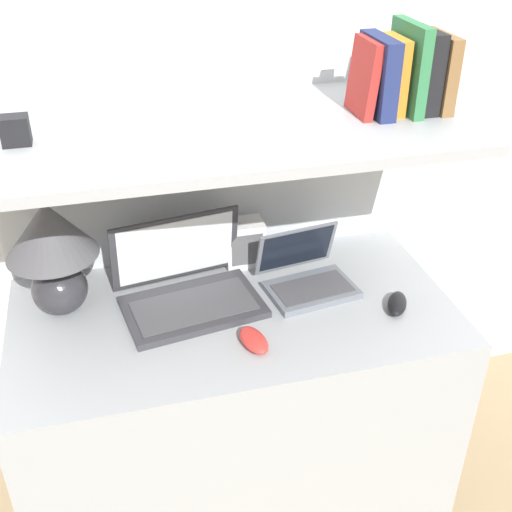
{
  "coord_description": "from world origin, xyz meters",
  "views": [
    {
      "loc": [
        -0.3,
        -1.08,
        1.75
      ],
      "look_at": [
        0.06,
        0.31,
        0.87
      ],
      "focal_mm": 45.0,
      "sensor_mm": 36.0,
      "label": 1
    }
  ],
  "objects_px": {
    "shelf_gadget": "(15,130)",
    "book_green": "(408,67)",
    "laptop_small": "(307,276)",
    "book_black": "(424,70)",
    "book_brown": "(438,71)",
    "second_mouse": "(397,304)",
    "router_box": "(244,243)",
    "book_red": "(364,78)",
    "book_navy": "(378,76)",
    "computer_mouse": "(254,340)",
    "laptop_large": "(188,288)",
    "table_lamp": "(52,246)",
    "book_orange": "(393,75)"
  },
  "relations": [
    {
      "from": "laptop_small",
      "to": "book_brown",
      "type": "xyz_separation_m",
      "value": [
        0.33,
        0.01,
        0.56
      ]
    },
    {
      "from": "book_black",
      "to": "book_navy",
      "type": "bearing_deg",
      "value": 180.0
    },
    {
      "from": "book_red",
      "to": "book_orange",
      "type": "bearing_deg",
      "value": 0.0
    },
    {
      "from": "laptop_small",
      "to": "book_black",
      "type": "relative_size",
      "value": 1.37
    },
    {
      "from": "second_mouse",
      "to": "book_green",
      "type": "bearing_deg",
      "value": 78.14
    },
    {
      "from": "router_box",
      "to": "book_red",
      "type": "distance_m",
      "value": 0.62
    },
    {
      "from": "laptop_large",
      "to": "book_green",
      "type": "bearing_deg",
      "value": -0.11
    },
    {
      "from": "book_brown",
      "to": "shelf_gadget",
      "type": "height_order",
      "value": "book_brown"
    },
    {
      "from": "laptop_large",
      "to": "book_green",
      "type": "xyz_separation_m",
      "value": [
        0.59,
        -0.0,
        0.57
      ]
    },
    {
      "from": "table_lamp",
      "to": "laptop_small",
      "type": "relative_size",
      "value": 1.2
    },
    {
      "from": "book_orange",
      "to": "shelf_gadget",
      "type": "xyz_separation_m",
      "value": [
        -0.91,
        -0.0,
        -0.06
      ]
    },
    {
      "from": "book_green",
      "to": "book_orange",
      "type": "xyz_separation_m",
      "value": [
        -0.04,
        0.0,
        -0.02
      ]
    },
    {
      "from": "book_brown",
      "to": "book_red",
      "type": "xyz_separation_m",
      "value": [
        -0.2,
        0.0,
        -0.0
      ]
    },
    {
      "from": "book_green",
      "to": "book_red",
      "type": "bearing_deg",
      "value": 180.0
    },
    {
      "from": "laptop_large",
      "to": "computer_mouse",
      "type": "xyz_separation_m",
      "value": [
        0.13,
        -0.23,
        -0.03
      ]
    },
    {
      "from": "book_black",
      "to": "shelf_gadget",
      "type": "relative_size",
      "value": 3.03
    },
    {
      "from": "table_lamp",
      "to": "book_brown",
      "type": "relative_size",
      "value": 1.74
    },
    {
      "from": "router_box",
      "to": "book_navy",
      "type": "distance_m",
      "value": 0.63
    },
    {
      "from": "laptop_large",
      "to": "book_green",
      "type": "distance_m",
      "value": 0.82
    },
    {
      "from": "book_orange",
      "to": "router_box",
      "type": "bearing_deg",
      "value": 154.84
    },
    {
      "from": "table_lamp",
      "to": "book_orange",
      "type": "relative_size",
      "value": 1.75
    },
    {
      "from": "laptop_small",
      "to": "book_navy",
      "type": "xyz_separation_m",
      "value": [
        0.17,
        0.01,
        0.56
      ]
    },
    {
      "from": "book_green",
      "to": "book_brown",
      "type": "bearing_deg",
      "value": 0.0
    },
    {
      "from": "book_navy",
      "to": "laptop_large",
      "type": "bearing_deg",
      "value": 179.88
    },
    {
      "from": "second_mouse",
      "to": "book_navy",
      "type": "bearing_deg",
      "value": 104.22
    },
    {
      "from": "book_black",
      "to": "shelf_gadget",
      "type": "bearing_deg",
      "value": 180.0
    },
    {
      "from": "router_box",
      "to": "book_red",
      "type": "bearing_deg",
      "value": -31.26
    },
    {
      "from": "laptop_large",
      "to": "book_orange",
      "type": "height_order",
      "value": "book_orange"
    },
    {
      "from": "book_navy",
      "to": "computer_mouse",
      "type": "bearing_deg",
      "value": -148.8
    },
    {
      "from": "book_navy",
      "to": "shelf_gadget",
      "type": "height_order",
      "value": "book_navy"
    },
    {
      "from": "laptop_large",
      "to": "second_mouse",
      "type": "xyz_separation_m",
      "value": [
        0.55,
        -0.17,
        -0.03
      ]
    },
    {
      "from": "laptop_large",
      "to": "laptop_small",
      "type": "height_order",
      "value": "laptop_large"
    },
    {
      "from": "laptop_large",
      "to": "second_mouse",
      "type": "height_order",
      "value": "laptop_large"
    },
    {
      "from": "table_lamp",
      "to": "book_green",
      "type": "relative_size",
      "value": 1.49
    },
    {
      "from": "shelf_gadget",
      "to": "book_green",
      "type": "bearing_deg",
      "value": 0.0
    },
    {
      "from": "table_lamp",
      "to": "computer_mouse",
      "type": "distance_m",
      "value": 0.58
    },
    {
      "from": "computer_mouse",
      "to": "book_black",
      "type": "relative_size",
      "value": 0.64
    },
    {
      "from": "laptop_large",
      "to": "second_mouse",
      "type": "relative_size",
      "value": 3.3
    },
    {
      "from": "laptop_large",
      "to": "laptop_small",
      "type": "xyz_separation_m",
      "value": [
        0.34,
        -0.01,
        -0.01
      ]
    },
    {
      "from": "computer_mouse",
      "to": "laptop_small",
      "type": "bearing_deg",
      "value": 45.81
    },
    {
      "from": "book_red",
      "to": "laptop_large",
      "type": "bearing_deg",
      "value": 179.87
    },
    {
      "from": "book_green",
      "to": "computer_mouse",
      "type": "bearing_deg",
      "value": -153.46
    },
    {
      "from": "router_box",
      "to": "book_red",
      "type": "xyz_separation_m",
      "value": [
        0.27,
        -0.16,
        0.53
      ]
    },
    {
      "from": "laptop_small",
      "to": "book_orange",
      "type": "height_order",
      "value": "book_orange"
    },
    {
      "from": "laptop_large",
      "to": "second_mouse",
      "type": "distance_m",
      "value": 0.58
    },
    {
      "from": "book_navy",
      "to": "book_orange",
      "type": "bearing_deg",
      "value": 0.0
    },
    {
      "from": "laptop_small",
      "to": "book_brown",
      "type": "height_order",
      "value": "book_brown"
    },
    {
      "from": "second_mouse",
      "to": "book_orange",
      "type": "relative_size",
      "value": 0.66
    },
    {
      "from": "second_mouse",
      "to": "shelf_gadget",
      "type": "height_order",
      "value": "shelf_gadget"
    },
    {
      "from": "book_green",
      "to": "shelf_gadget",
      "type": "xyz_separation_m",
      "value": [
        -0.95,
        0.0,
        -0.08
      ]
    }
  ]
}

